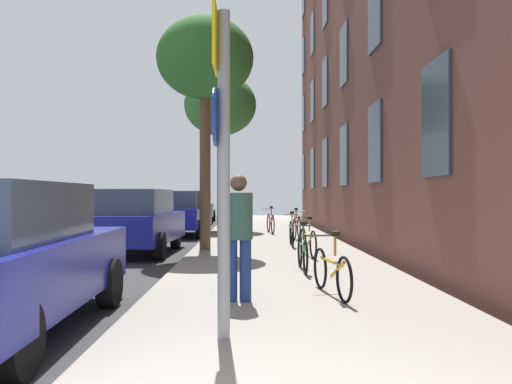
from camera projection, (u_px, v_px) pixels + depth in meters
The scene contains 17 objects.
ground_plane at pixel (160, 242), 17.39m from camera, with size 41.80×41.80×0.00m, color #332D28.
road_asphalt at pixel (94, 242), 17.36m from camera, with size 7.00×38.00×0.01m, color #2D2D30.
sidewalk at pixel (269, 240), 17.44m from camera, with size 4.20×38.00×0.12m, color gray.
sign_post at pixel (221, 144), 5.25m from camera, with size 0.16×0.60×3.18m.
traffic_light at pixel (223, 169), 24.98m from camera, with size 0.43×0.24×3.77m.
tree_near at pixel (205, 61), 13.87m from camera, with size 2.47×2.47×5.91m.
tree_far at pixel (220, 106), 22.23m from camera, with size 2.94×2.94×6.30m.
bicycle_0 at pixel (332, 270), 7.44m from camera, with size 0.44×1.67×0.89m.
bicycle_1 at pixel (303, 252), 9.84m from camera, with size 0.42×1.60×0.90m.
bicycle_2 at pixel (308, 241), 12.24m from camera, with size 0.42×1.64×0.90m.
bicycle_3 at pixel (292, 232), 14.64m from camera, with size 0.42×1.66×0.93m.
bicycle_4 at pixel (297, 227), 17.05m from camera, with size 0.53×1.65×0.97m.
bicycle_5 at pixel (271, 223), 19.44m from camera, with size 0.42×1.73×0.97m.
pedestrian_0 at pixel (238, 229), 7.06m from camera, with size 0.49×0.49×1.64m.
car_1 at pixel (137, 221), 13.64m from camera, with size 1.93×4.26×1.62m.
car_2 at pixel (180, 213), 19.73m from camera, with size 1.97×4.30×1.62m.
car_3 at pixel (197, 207), 29.22m from camera, with size 1.91×4.43×1.62m.
Camera 1 is at (0.44, -2.44, 1.50)m, focal length 38.25 mm.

